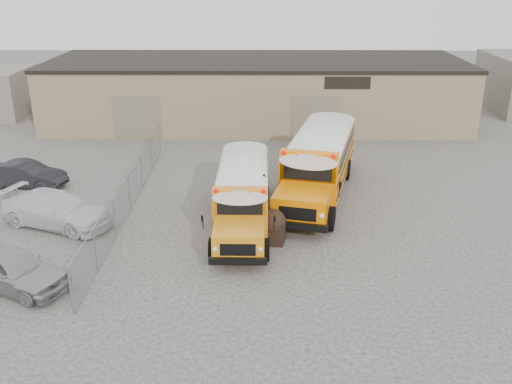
{
  "coord_description": "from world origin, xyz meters",
  "views": [
    {
      "loc": [
        0.28,
        -22.35,
        10.94
      ],
      "look_at": [
        0.1,
        1.29,
        1.6
      ],
      "focal_mm": 40.0,
      "sensor_mm": 36.0,
      "label": 1
    }
  ],
  "objects_px": {
    "tarp_bundle": "(273,226)",
    "car_white": "(56,209)",
    "school_bus_left": "(247,152)",
    "car_dark": "(26,175)",
    "car_silver": "(11,269)",
    "school_bus_right": "(335,125)"
  },
  "relations": [
    {
      "from": "school_bus_left",
      "to": "car_dark",
      "type": "bearing_deg",
      "value": -173.61
    },
    {
      "from": "tarp_bundle",
      "to": "car_silver",
      "type": "relative_size",
      "value": 0.34
    },
    {
      "from": "tarp_bundle",
      "to": "car_dark",
      "type": "distance_m",
      "value": 14.5
    },
    {
      "from": "school_bus_left",
      "to": "car_silver",
      "type": "relative_size",
      "value": 2.07
    },
    {
      "from": "car_white",
      "to": "tarp_bundle",
      "type": "bearing_deg",
      "value": -78.28
    },
    {
      "from": "school_bus_right",
      "to": "school_bus_left",
      "type": "bearing_deg",
      "value": -139.48
    },
    {
      "from": "school_bus_right",
      "to": "tarp_bundle",
      "type": "height_order",
      "value": "school_bus_right"
    },
    {
      "from": "tarp_bundle",
      "to": "car_dark",
      "type": "height_order",
      "value": "tarp_bundle"
    },
    {
      "from": "tarp_bundle",
      "to": "car_silver",
      "type": "height_order",
      "value": "car_silver"
    },
    {
      "from": "car_white",
      "to": "car_dark",
      "type": "height_order",
      "value": "car_white"
    },
    {
      "from": "tarp_bundle",
      "to": "car_silver",
      "type": "distance_m",
      "value": 10.28
    },
    {
      "from": "car_silver",
      "to": "tarp_bundle",
      "type": "bearing_deg",
      "value": -44.41
    },
    {
      "from": "tarp_bundle",
      "to": "car_white",
      "type": "bearing_deg",
      "value": 170.21
    },
    {
      "from": "school_bus_right",
      "to": "car_dark",
      "type": "xyz_separation_m",
      "value": [
        -17.02,
        -5.87,
        -1.17
      ]
    },
    {
      "from": "car_silver",
      "to": "car_white",
      "type": "relative_size",
      "value": 0.84
    },
    {
      "from": "school_bus_left",
      "to": "car_silver",
      "type": "xyz_separation_m",
      "value": [
        -8.29,
        -11.56,
        -0.8
      ]
    },
    {
      "from": "car_white",
      "to": "school_bus_left",
      "type": "bearing_deg",
      "value": -32.74
    },
    {
      "from": "school_bus_left",
      "to": "tarp_bundle",
      "type": "xyz_separation_m",
      "value": [
        1.28,
        -7.8,
        -0.79
      ]
    },
    {
      "from": "school_bus_left",
      "to": "tarp_bundle",
      "type": "bearing_deg",
      "value": -80.65
    },
    {
      "from": "car_white",
      "to": "car_dark",
      "type": "distance_m",
      "value": 5.77
    },
    {
      "from": "tarp_bundle",
      "to": "car_white",
      "type": "height_order",
      "value": "car_white"
    },
    {
      "from": "school_bus_left",
      "to": "school_bus_right",
      "type": "distance_m",
      "value": 7.03
    }
  ]
}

